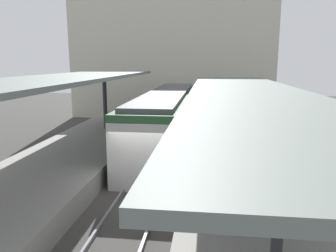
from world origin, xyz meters
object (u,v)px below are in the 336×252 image
(commuter_train, at_px, (167,118))
(platform_sign, at_px, (244,166))
(platform_bench, at_px, (261,148))
(passenger_near_bench, at_px, (222,126))

(commuter_train, bearing_deg, platform_sign, -74.34)
(platform_bench, height_order, platform_sign, platform_sign)
(passenger_near_bench, bearing_deg, commuter_train, 136.54)
(commuter_train, relative_size, platform_sign, 6.83)
(platform_sign, bearing_deg, commuter_train, 105.66)
(platform_sign, bearing_deg, passenger_near_bench, 90.83)
(commuter_train, distance_m, platform_bench, 6.96)
(platform_sign, xyz_separation_m, passenger_near_bench, (-0.12, 8.50, -0.71))
(commuter_train, relative_size, platform_bench, 10.78)
(commuter_train, distance_m, platform_sign, 11.89)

